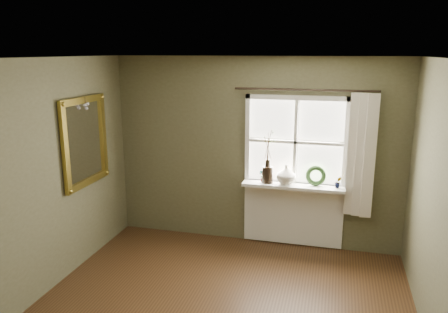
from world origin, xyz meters
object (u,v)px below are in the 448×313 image
Objects in this scene: gilt_mirror at (85,141)px; wreath at (316,178)px; dark_jug at (267,175)px; cream_vase at (286,174)px.

wreath is at bearing 18.91° from gilt_mirror.
dark_jug is 0.64m from wreath.
wreath is (0.39, 0.04, -0.03)m from cream_vase.
wreath reaches higher than dark_jug.
gilt_mirror is at bearing -159.15° from cream_vase.
cream_vase is at bearing 20.85° from gilt_mirror.
cream_vase reaches higher than dark_jug.
gilt_mirror reaches higher than wreath.
dark_jug is 0.25m from cream_vase.
dark_jug is at bearing 180.00° from cream_vase.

